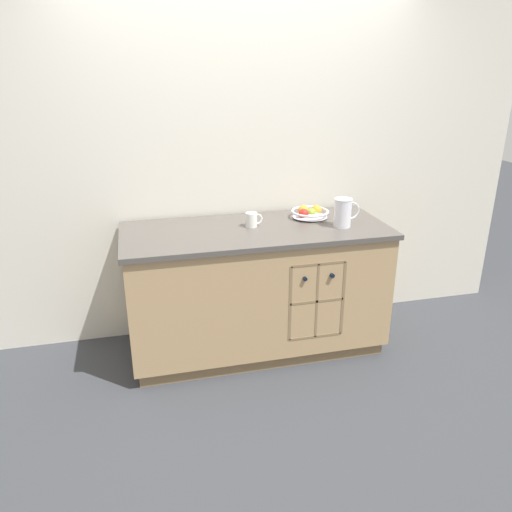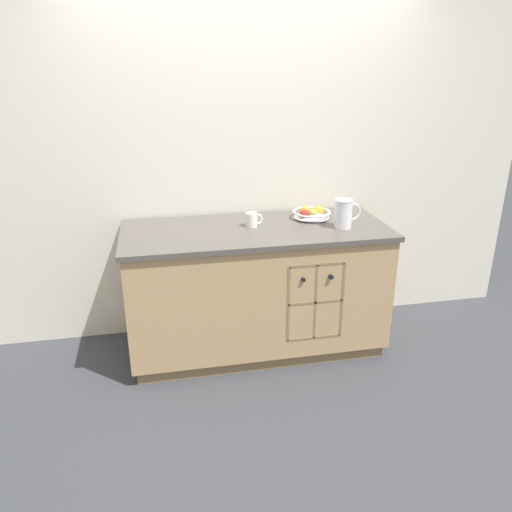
# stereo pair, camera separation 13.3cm
# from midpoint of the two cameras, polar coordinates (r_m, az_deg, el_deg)

# --- Properties ---
(ground_plane) EXTENTS (14.00, 14.00, 0.00)m
(ground_plane) POSITION_cam_midpoint_polar(r_m,az_deg,el_deg) (3.78, -1.03, -10.19)
(ground_plane) COLOR #383A3F
(back_wall) EXTENTS (4.40, 0.06, 2.55)m
(back_wall) POSITION_cam_midpoint_polar(r_m,az_deg,el_deg) (3.70, -2.66, 10.41)
(back_wall) COLOR silver
(back_wall) RESTS_ON ground_plane
(kitchen_island) EXTENTS (1.81, 0.75, 0.92)m
(kitchen_island) POSITION_cam_midpoint_polar(r_m,az_deg,el_deg) (3.56, -1.03, -3.78)
(kitchen_island) COLOR olive
(kitchen_island) RESTS_ON ground_plane
(fruit_bowl) EXTENTS (0.27, 0.27, 0.09)m
(fruit_bowl) POSITION_cam_midpoint_polar(r_m,az_deg,el_deg) (3.63, 5.09, 4.96)
(fruit_bowl) COLOR silver
(fruit_bowl) RESTS_ON kitchen_island
(white_pitcher) EXTENTS (0.18, 0.12, 0.20)m
(white_pitcher) POSITION_cam_midpoint_polar(r_m,az_deg,el_deg) (3.44, 8.84, 4.98)
(white_pitcher) COLOR white
(white_pitcher) RESTS_ON kitchen_island
(ceramic_mug) EXTENTS (0.12, 0.08, 0.10)m
(ceramic_mug) POSITION_cam_midpoint_polar(r_m,az_deg,el_deg) (3.41, -1.59, 4.16)
(ceramic_mug) COLOR white
(ceramic_mug) RESTS_ON kitchen_island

